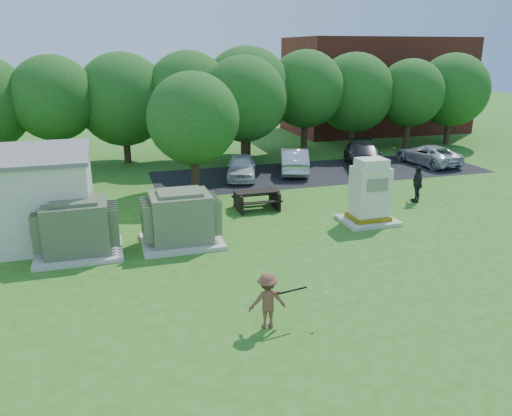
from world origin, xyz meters
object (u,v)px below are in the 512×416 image
object	(u,v)px
transformer_left	(77,229)
person_walking_right	(417,184)
car_white	(241,167)
car_silver_b	(427,155)
generator_cabinet	(370,195)
car_silver_a	(294,160)
picnic_table	(257,198)
car_dark	(364,156)
batter	(268,301)
person_by_generator	(380,202)
transformer_right	(181,219)

from	to	relation	value
transformer_left	person_walking_right	world-z (taller)	transformer_left
car_white	car_silver_b	distance (m)	12.29
generator_cabinet	car_silver_a	bearing A→B (deg)	88.98
picnic_table	person_walking_right	size ratio (longest dim) A/B	1.13
generator_cabinet	car_silver_a	size ratio (longest dim) A/B	0.62
picnic_table	car_dark	distance (m)	10.91
batter	person_by_generator	size ratio (longest dim) A/B	0.80
transformer_left	picnic_table	distance (m)	8.33
transformer_right	generator_cabinet	size ratio (longest dim) A/B	1.09
transformer_left	car_silver_a	xyz separation A→B (m)	(11.85, 9.42, -0.23)
car_white	car_dark	bearing A→B (deg)	20.96
person_walking_right	car_dark	size ratio (longest dim) A/B	0.36
generator_cabinet	car_silver_b	distance (m)	12.74
transformer_right	car_white	size ratio (longest dim) A/B	0.77
transformer_right	car_white	world-z (taller)	transformer_right
car_dark	person_by_generator	bearing A→B (deg)	-96.44
person_walking_right	picnic_table	bearing A→B (deg)	-84.16
car_silver_a	picnic_table	bearing A→B (deg)	73.98
car_silver_a	car_white	bearing A→B (deg)	25.57
generator_cabinet	person_by_generator	size ratio (longest dim) A/B	1.43
picnic_table	car_white	bearing A→B (deg)	81.82
transformer_right	transformer_left	bearing A→B (deg)	180.00
car_dark	generator_cabinet	bearing A→B (deg)	-98.82
batter	picnic_table	bearing A→B (deg)	-101.06
transformer_right	car_dark	world-z (taller)	transformer_right
transformer_left	person_by_generator	distance (m)	12.03
car_white	car_silver_a	world-z (taller)	car_silver_a
car_white	car_silver_b	size ratio (longest dim) A/B	0.86
car_silver_a	car_silver_b	distance (m)	8.94
person_walking_right	car_silver_b	distance (m)	8.77
person_by_generator	car_silver_b	bearing A→B (deg)	-97.10
person_by_generator	car_silver_b	distance (m)	12.70
picnic_table	car_silver_b	xyz separation A→B (m)	(13.12, 5.79, 0.09)
generator_cabinet	batter	distance (m)	9.55
person_walking_right	car_dark	xyz separation A→B (m)	(1.19, 7.41, -0.17)
person_walking_right	car_white	size ratio (longest dim) A/B	0.46
transformer_left	person_walking_right	xyz separation A→B (m)	(15.38, 2.13, -0.07)
picnic_table	car_dark	size ratio (longest dim) A/B	0.40
transformer_right	batter	bearing A→B (deg)	-79.25
transformer_left	person_by_generator	xyz separation A→B (m)	(12.03, -0.17, -0.00)
batter	car_dark	size ratio (longest dim) A/B	0.31
picnic_table	person_walking_right	distance (m)	7.80
transformer_right	car_dark	distance (m)	16.02
car_dark	batter	bearing A→B (deg)	-107.05
transformer_left	person_by_generator	world-z (taller)	transformer_left
person_by_generator	car_silver_a	bearing A→B (deg)	-52.45
generator_cabinet	person_walking_right	world-z (taller)	generator_cabinet
car_white	car_dark	distance (m)	8.09
car_white	car_dark	size ratio (longest dim) A/B	0.78
picnic_table	car_silver_a	distance (m)	7.46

